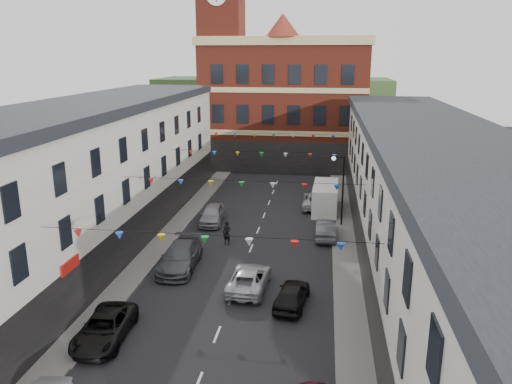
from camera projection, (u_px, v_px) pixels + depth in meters
The scene contains 18 objects.
ground at pixel (231, 298), 29.55m from camera, with size 160.00×160.00×0.00m, color black.
pavement_left at pixel (133, 276), 32.35m from camera, with size 1.80×64.00×0.15m, color #605E5B.
pavement_right at pixel (348, 289), 30.53m from camera, with size 1.80×64.00×0.15m, color #605E5B.
terrace_left at pixel (45, 200), 30.64m from camera, with size 8.40×56.00×10.70m.
terrace_right at pixel (442, 224), 27.67m from camera, with size 8.40×56.00×9.70m.
civic_building at pixel (285, 102), 63.63m from camera, with size 20.60×13.30×18.50m.
clock_tower at pixel (222, 46), 60.00m from camera, with size 5.60×5.60×30.00m.
distant_hill at pixel (273, 107), 87.97m from camera, with size 40.00×14.00×10.00m, color #2F5226.
street_lamp at pixel (340, 181), 41.02m from camera, with size 1.10×0.36×6.00m.
car_left_c at pixel (105, 328), 25.09m from camera, with size 2.23×4.84×1.34m, color black.
car_left_d at pixel (180, 257), 33.54m from camera, with size 2.28×5.61×1.63m, color #484A51.
car_left_e at pixel (212, 214), 42.62m from camera, with size 1.84×4.56×1.55m, color gray.
car_right_d at pixel (292, 295), 28.52m from camera, with size 1.65×4.09×1.39m, color black.
car_right_e at pixel (326, 229), 39.18m from camera, with size 1.53×4.40×1.45m, color #4E5156.
car_right_f at pixel (315, 200), 46.99m from camera, with size 2.35×5.10×1.42m, color silver.
moving_car at pixel (249, 278), 30.60m from camera, with size 2.26×4.90×1.36m, color #B3B4BA.
white_van at pixel (325, 198), 45.76m from camera, with size 2.20×5.71×2.53m, color white.
pedestrian at pixel (227, 233), 37.73m from camera, with size 0.67×0.44×1.84m, color black.
Camera 1 is at (5.11, -26.37, 13.93)m, focal length 35.00 mm.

